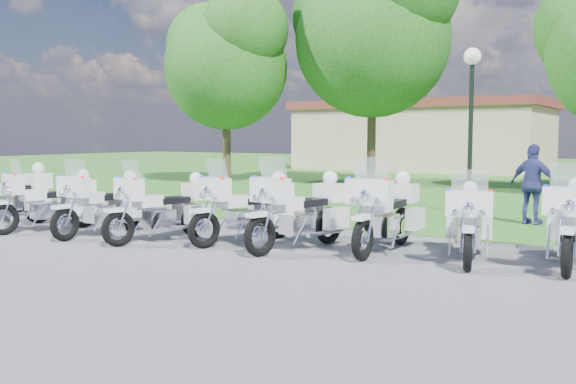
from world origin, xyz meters
The scene contains 16 objects.
ground centered at (0.00, 0.00, 0.00)m, with size 100.00×100.00×0.00m, color slate.
grass_lawn centered at (0.00, 27.00, 0.00)m, with size 100.00×48.00×0.01m, color #2C621F.
motorcycle_0 centered at (-5.46, -0.65, 0.73)m, with size 1.16×2.58×1.74m.
motorcycle_1 centered at (-4.04, -0.52, 0.67)m, with size 1.24×2.31×1.60m.
motorcycle_2 centered at (-2.62, -0.30, 0.67)m, with size 0.79×2.39×1.60m.
motorcycle_3 centered at (-1.02, -0.20, 0.67)m, with size 1.19×2.35×1.61m.
motorcycle_4 centered at (0.49, 0.51, 0.69)m, with size 1.26×2.38×1.65m.
motorcycle_5 centered at (1.74, 0.45, 0.71)m, with size 1.16×2.51×1.71m.
motorcycle_6 centered at (3.14, 1.05, 0.71)m, with size 0.86×2.55×1.71m.
motorcycle_7 centered at (4.64, 0.98, 0.65)m, with size 1.14×2.26×1.55m.
motorcycle_8 centered at (6.17, 1.38, 0.70)m, with size 0.93×2.49×1.67m.
lamp_post centered at (2.85, 7.14, 3.24)m, with size 0.44×0.44×4.31m.
tree_0 centered at (-9.37, 12.72, 5.44)m, with size 6.17×5.27×8.23m.
tree_1 centered at (-3.61, 15.09, 6.59)m, with size 7.47×6.37×9.95m.
building_west centered at (-6.00, 28.00, 2.07)m, with size 14.56×8.32×4.10m.
bystander_c centered at (4.66, 6.00, 0.93)m, with size 1.09×0.46×1.87m, color navy.
Camera 1 is at (7.66, -9.53, 2.07)m, focal length 40.00 mm.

